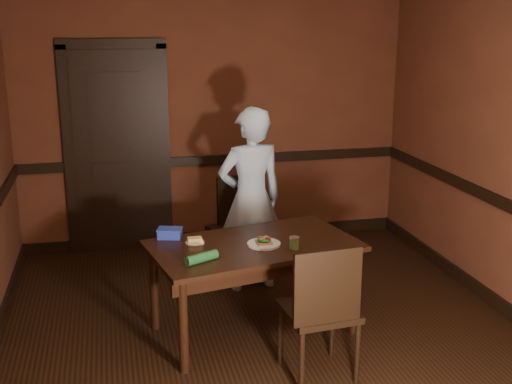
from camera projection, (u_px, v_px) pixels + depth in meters
name	position (u px, v px, depth m)	size (l,w,h in m)	color
floor	(266.00, 337.00, 4.87)	(4.00, 4.50, 0.01)	black
wall_back	(214.00, 117.00, 6.63)	(4.00, 0.02, 2.70)	#552A19
wall_front	(413.00, 292.00, 2.40)	(4.00, 0.02, 2.70)	#552A19
dado_back	(215.00, 160.00, 6.73)	(4.00, 0.03, 0.10)	black
dado_right	(510.00, 207.00, 5.07)	(0.03, 4.50, 0.10)	black
baseboard_back	(217.00, 236.00, 6.95)	(4.00, 0.03, 0.12)	black
baseboard_right	(500.00, 304.00, 5.29)	(0.03, 4.50, 0.12)	black
door	(117.00, 147.00, 6.45)	(1.05, 0.07, 2.20)	black
dining_table	(254.00, 288.00, 4.88)	(1.52, 0.86, 0.71)	black
chair_far	(236.00, 228.00, 5.94)	(0.43, 0.43, 0.92)	black
chair_near	(319.00, 308.00, 4.24)	(0.45, 0.45, 0.97)	black
person	(251.00, 200.00, 5.58)	(0.59, 0.39, 1.63)	#ACCAE1
sandwich_plate	(264.00, 243.00, 4.75)	(0.25, 0.25, 0.06)	silver
sauce_jar	(294.00, 243.00, 4.67)	(0.08, 0.08, 0.09)	#5A8237
cheese_saucer	(195.00, 241.00, 4.79)	(0.14, 0.14, 0.04)	silver
food_tub	(170.00, 233.00, 4.90)	(0.21, 0.17, 0.08)	#2A44B5
wrapped_veg	(202.00, 258.00, 4.41)	(0.07, 0.07, 0.24)	#1C5528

